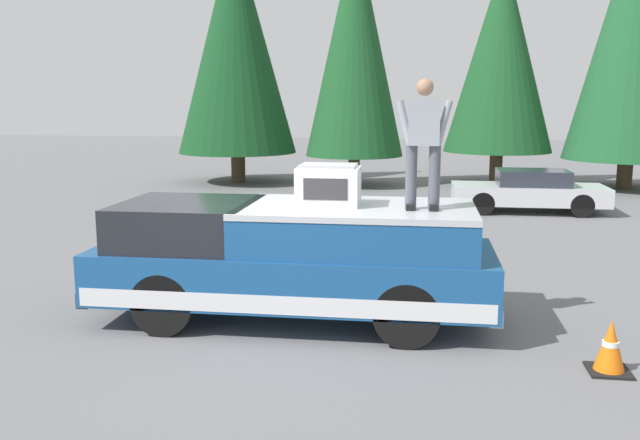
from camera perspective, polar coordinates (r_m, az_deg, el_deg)
name	(u,v)px	position (r m, az deg, el deg)	size (l,w,h in m)	color
ground_plane	(280,327)	(9.52, -3.35, -8.89)	(90.00, 90.00, 0.00)	slate
pickup_truck	(294,259)	(9.61, -2.16, -3.27)	(2.01, 5.54, 1.65)	navy
compressor_unit	(329,185)	(9.36, 0.71, 2.92)	(0.65, 0.84, 0.56)	silver
person_on_truck_bed	(424,141)	(9.03, 8.60, 6.53)	(0.29, 0.72, 1.69)	#4C515B
parked_car_silver	(529,191)	(19.68, 16.96, 2.32)	(1.64, 4.10, 1.16)	silver
traffic_cone	(610,348)	(8.61, 22.95, -9.75)	(0.47, 0.47, 0.62)	black
conifer_far_left	(636,27)	(25.85, 24.75, 14.36)	(4.25, 4.25, 9.83)	#4C3826
conifer_left	(501,55)	(25.51, 14.78, 13.12)	(3.80, 3.80, 7.99)	#4C3826
conifer_center_left	(355,43)	(24.58, 2.93, 14.43)	(3.43, 3.43, 8.86)	#4C3826
conifer_center_right	(236,42)	(25.67, -7.02, 14.43)	(4.30, 4.30, 9.04)	#4C3826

